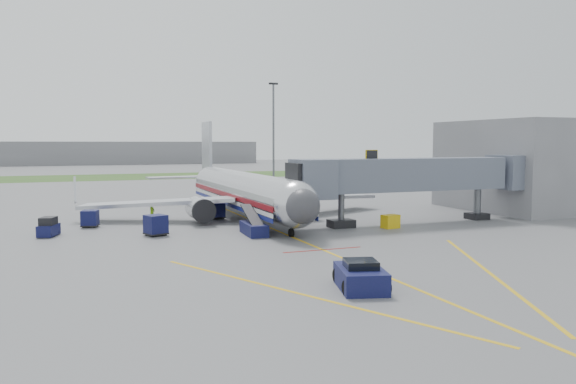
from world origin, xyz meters
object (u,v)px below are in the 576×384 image
object	(u,v)px
baggage_tug	(48,228)
airliner	(243,191)
belt_loader	(254,228)
ramp_worker	(152,213)
pushback_tug	(361,277)

from	to	relation	value
baggage_tug	airliner	bearing A→B (deg)	17.81
airliner	belt_loader	size ratio (longest dim) A/B	7.58
airliner	ramp_worker	xyz separation A→B (m)	(-9.23, -0.53, -1.76)
baggage_tug	belt_loader	xyz separation A→B (m)	(15.68, -5.36, -0.12)
baggage_tug	ramp_worker	size ratio (longest dim) A/B	1.40
baggage_tug	ramp_worker	distance (m)	10.41
airliner	pushback_tug	size ratio (longest dim) A/B	8.68
baggage_tug	belt_loader	size ratio (longest dim) A/B	0.53
pushback_tug	ramp_worker	distance (m)	29.81
airliner	belt_loader	bearing A→B (deg)	-102.59
baggage_tug	belt_loader	distance (m)	16.57
airliner	ramp_worker	bearing A→B (deg)	-176.72
airliner	pushback_tug	distance (m)	29.80
baggage_tug	belt_loader	world-z (taller)	belt_loader
airliner	ramp_worker	size ratio (longest dim) A/B	20.17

